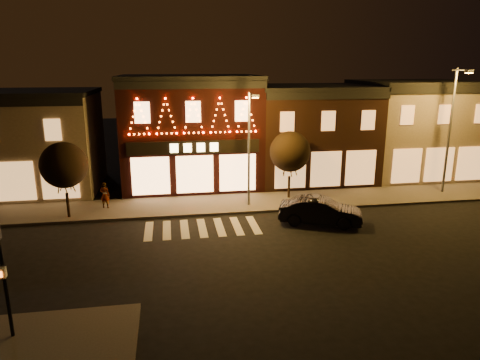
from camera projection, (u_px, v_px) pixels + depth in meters
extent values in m
plane|color=black|center=(209.00, 257.00, 21.00)|extent=(120.00, 120.00, 0.00)
cube|color=#47423D|center=(227.00, 204.00, 28.93)|extent=(44.00, 4.00, 0.15)
cube|color=#6E624E|center=(11.00, 144.00, 31.42)|extent=(12.00, 8.00, 7.00)
cube|color=black|center=(4.00, 93.00, 30.49)|extent=(12.20, 8.20, 0.30)
cube|color=black|center=(191.00, 133.00, 33.34)|extent=(10.00, 8.00, 8.00)
cube|color=black|center=(189.00, 77.00, 32.28)|extent=(10.20, 8.20, 0.30)
cube|color=black|center=(192.00, 85.00, 28.52)|extent=(10.00, 0.25, 0.50)
cube|color=black|center=(194.00, 147.00, 29.53)|extent=(9.00, 0.15, 0.90)
cube|color=#FFD87F|center=(194.00, 148.00, 29.43)|extent=(3.40, 0.08, 0.60)
cube|color=black|center=(309.00, 135.00, 34.93)|extent=(9.00, 8.00, 7.20)
cube|color=black|center=(311.00, 87.00, 33.98)|extent=(9.20, 8.20, 0.30)
cube|color=black|center=(330.00, 96.00, 30.21)|extent=(9.00, 0.25, 0.50)
cube|color=#6E624E|center=(413.00, 130.00, 36.31)|extent=(9.00, 8.00, 7.50)
cube|color=black|center=(418.00, 83.00, 35.32)|extent=(9.20, 8.20, 0.30)
cube|color=black|center=(448.00, 90.00, 31.55)|extent=(9.00, 0.25, 0.50)
cylinder|color=black|center=(4.00, 273.00, 14.09)|extent=(0.12, 0.12, 4.64)
cube|color=beige|center=(0.00, 273.00, 13.87)|extent=(0.34, 0.24, 0.34)
cylinder|color=#59595E|center=(249.00, 150.00, 27.60)|extent=(0.15, 0.15, 7.26)
cylinder|color=#59595E|center=(252.00, 94.00, 26.01)|extent=(0.18, 1.45, 0.09)
cube|color=#59595E|center=(255.00, 96.00, 25.34)|extent=(0.47, 0.28, 0.16)
cube|color=orange|center=(255.00, 98.00, 25.36)|extent=(0.36, 0.20, 0.05)
cylinder|color=#59595E|center=(449.00, 132.00, 30.34)|extent=(0.17, 0.17, 8.66)
cylinder|color=#59595E|center=(463.00, 70.00, 28.43)|extent=(0.44, 1.72, 0.11)
cube|color=#59595E|center=(469.00, 71.00, 27.61)|extent=(0.59, 0.40, 0.19)
cube|color=orange|center=(469.00, 73.00, 27.64)|extent=(0.45, 0.29, 0.05)
cylinder|color=black|center=(68.00, 205.00, 26.03)|extent=(0.17, 0.17, 1.49)
sphere|color=black|center=(64.00, 165.00, 25.41)|extent=(2.73, 2.73, 2.73)
cylinder|color=black|center=(289.00, 187.00, 29.91)|extent=(0.16, 0.16, 1.50)
sphere|color=black|center=(290.00, 152.00, 29.28)|extent=(2.75, 2.75, 2.75)
imported|color=black|center=(320.00, 211.00, 25.28)|extent=(5.02, 3.24, 1.56)
imported|color=gray|center=(105.00, 195.00, 27.66)|extent=(0.71, 0.57, 1.69)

